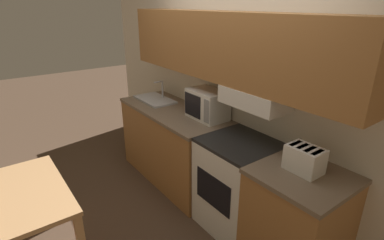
# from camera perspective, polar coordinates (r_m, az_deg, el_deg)

# --- Properties ---
(ground_plane) EXTENTS (16.00, 16.00, 0.00)m
(ground_plane) POSITION_cam_1_polar(r_m,az_deg,el_deg) (3.69, 6.89, -13.49)
(ground_plane) COLOR #4C3828
(wall_back) EXTENTS (5.28, 0.38, 2.55)m
(wall_back) POSITION_cam_1_polar(r_m,az_deg,el_deg) (3.04, 7.38, 9.36)
(wall_back) COLOR silver
(wall_back) RESTS_ON ground_plane
(lower_counter_main) EXTENTS (1.56, 0.66, 0.92)m
(lower_counter_main) POSITION_cam_1_polar(r_m,az_deg,el_deg) (3.74, -3.49, -4.63)
(lower_counter_main) COLOR #A36B38
(lower_counter_main) RESTS_ON ground_plane
(lower_counter_right_stub) EXTENTS (0.68, 0.66, 0.92)m
(lower_counter_right_stub) POSITION_cam_1_polar(r_m,az_deg,el_deg) (2.65, 19.22, -18.15)
(lower_counter_right_stub) COLOR #A36B38
(lower_counter_right_stub) RESTS_ON ground_plane
(stove_range) EXTENTS (0.65, 0.63, 0.92)m
(stove_range) POSITION_cam_1_polar(r_m,az_deg,el_deg) (2.99, 8.65, -12.10)
(stove_range) COLOR white
(stove_range) RESTS_ON ground_plane
(microwave) EXTENTS (0.44, 0.30, 0.31)m
(microwave) POSITION_cam_1_polar(r_m,az_deg,el_deg) (3.23, 2.92, 2.97)
(microwave) COLOR white
(microwave) RESTS_ON lower_counter_main
(toaster) EXTENTS (0.27, 0.19, 0.20)m
(toaster) POSITION_cam_1_polar(r_m,az_deg,el_deg) (2.39, 20.64, -6.99)
(toaster) COLOR white
(toaster) RESTS_ON lower_counter_right_stub
(sink_basin) EXTENTS (0.58, 0.33, 0.25)m
(sink_basin) POSITION_cam_1_polar(r_m,az_deg,el_deg) (3.91, -7.12, 3.98)
(sink_basin) COLOR #B7BABF
(sink_basin) RESTS_ON lower_counter_main
(dining_table) EXTENTS (1.02, 0.67, 0.75)m
(dining_table) POSITION_cam_1_polar(r_m,az_deg,el_deg) (2.75, -29.80, -14.06)
(dining_table) COLOR tan
(dining_table) RESTS_ON ground_plane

